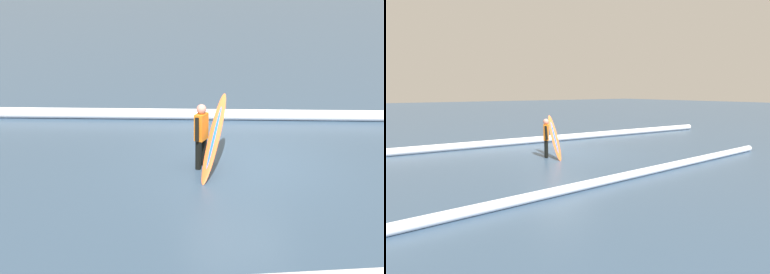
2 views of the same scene
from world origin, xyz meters
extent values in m
plane|color=#324962|center=(0.00, 0.00, 0.00)|extent=(136.04, 136.04, 0.00)
cylinder|color=black|center=(0.86, 0.24, 0.34)|extent=(0.14, 0.14, 0.67)
cylinder|color=black|center=(1.00, 0.49, 0.34)|extent=(0.14, 0.14, 0.67)
cube|color=orange|center=(0.93, 0.36, 0.98)|extent=(0.34, 0.39, 0.61)
sphere|color=tan|center=(0.93, 0.36, 1.39)|extent=(0.22, 0.22, 0.22)
cylinder|color=black|center=(0.83, 0.17, 0.98)|extent=(0.09, 0.12, 0.53)
cylinder|color=black|center=(1.03, 0.55, 0.98)|extent=(0.09, 0.18, 0.54)
ellipsoid|color=#E55926|center=(0.64, 0.51, 0.78)|extent=(0.80, 1.77, 1.60)
ellipsoid|color=blue|center=(0.64, 0.51, 0.79)|extent=(0.53, 1.39, 1.29)
cylinder|color=white|center=(-2.01, -3.12, 0.16)|extent=(19.93, 1.04, 0.32)
camera|label=1|loc=(1.19, 10.38, 4.36)|focal=44.15mm
camera|label=2|loc=(8.07, 12.34, 2.60)|focal=33.94mm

